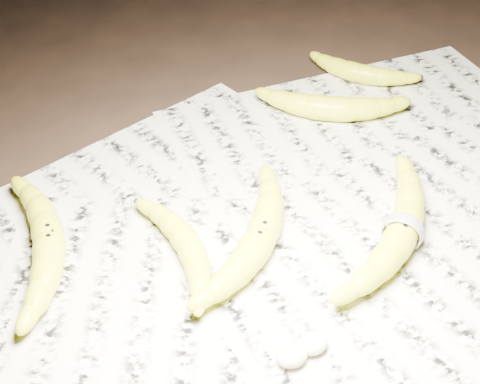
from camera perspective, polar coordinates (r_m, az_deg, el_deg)
name	(u,v)px	position (r m, az deg, el deg)	size (l,w,h in m)	color
ground	(269,235)	(0.84, 2.52, -3.67)	(3.00, 3.00, 0.00)	black
newspaper_patch	(285,235)	(0.83, 3.89, -3.71)	(0.90, 0.70, 0.01)	beige
banana_left_a	(48,240)	(0.82, -16.05, -3.92)	(0.22, 0.06, 0.04)	#BCCC19
banana_left_b	(188,244)	(0.79, -4.43, -4.41)	(0.17, 0.05, 0.03)	#BCCC19
banana_center	(260,236)	(0.79, 1.74, -3.79)	(0.22, 0.06, 0.04)	#BCCC19
banana_taped	(403,230)	(0.83, 13.77, -3.14)	(0.24, 0.06, 0.04)	#BCCC19
banana_upper_a	(331,106)	(1.02, 7.77, 7.26)	(0.20, 0.06, 0.04)	#BCCC19
banana_upper_b	(359,71)	(1.12, 10.15, 10.13)	(0.16, 0.05, 0.03)	#BCCC19
measuring_tape	(403,230)	(0.83, 13.77, -3.14)	(0.05, 0.05, 0.00)	white
flesh_chunk_a	(292,353)	(0.70, 4.45, -13.53)	(0.03, 0.03, 0.02)	beige
flesh_chunk_b	(313,341)	(0.71, 6.24, -12.55)	(0.03, 0.03, 0.02)	beige
flesh_chunk_c	(360,283)	(0.77, 10.17, -7.64)	(0.03, 0.03, 0.02)	beige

